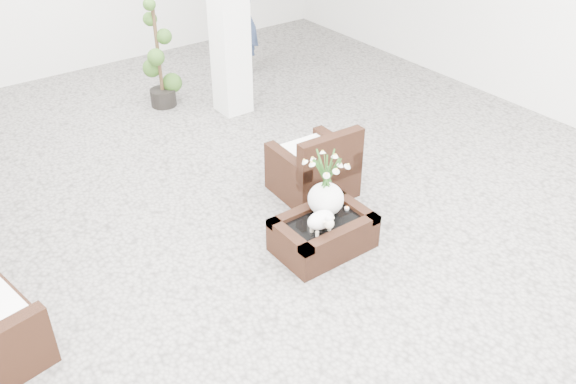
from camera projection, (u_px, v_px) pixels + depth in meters
ground at (282, 241)px, 5.94m from camera, size 11.00×11.00×0.00m
coffee_table at (323, 235)px, 5.76m from camera, size 0.90×0.60×0.31m
sheep_figurine at (321, 222)px, 5.49m from camera, size 0.28×0.23×0.21m
planter_narcissus at (327, 177)px, 5.58m from camera, size 0.44×0.44×0.80m
tealight at (347, 208)px, 5.83m from camera, size 0.04×0.04×0.03m
armchair at (313, 159)px, 6.47m from camera, size 0.80×0.77×0.81m
topiary at (158, 55)px, 8.15m from camera, size 0.39×0.39×1.47m
shopper at (244, 19)px, 9.18m from camera, size 0.64×0.71×1.64m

